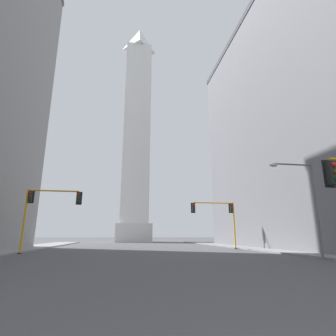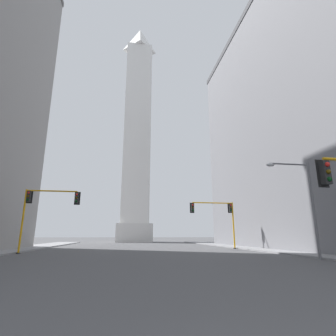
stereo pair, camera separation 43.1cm
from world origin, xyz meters
name	(u,v)px [view 2 (the right image)]	position (x,y,z in m)	size (l,w,h in m)	color
sidewalk_right	(293,252)	(14.71, 23.65, 0.07)	(5.00, 78.82, 0.15)	gray
obelisk	(137,128)	(0.00, 65.69, 30.02)	(8.66, 8.66, 62.23)	silver
traffic_light_mid_left	(43,204)	(-10.16, 26.11, 4.69)	(5.39, 0.51, 6.14)	orange
traffic_light_mid_right	(219,213)	(9.98, 31.58, 4.54)	(5.95, 0.51, 5.91)	orange
street_lamp	(304,196)	(11.35, 16.31, 4.56)	(3.58, 0.36, 7.20)	slate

